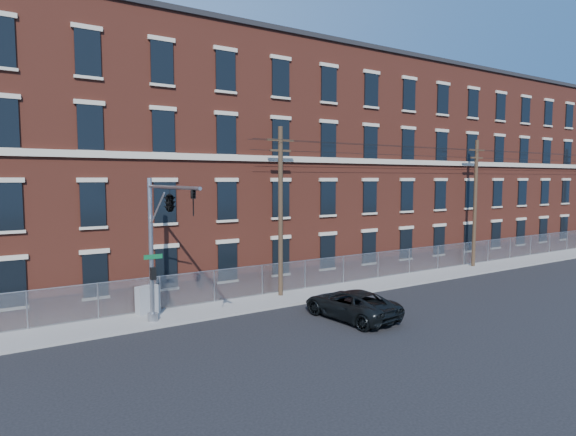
{
  "coord_description": "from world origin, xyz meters",
  "views": [
    {
      "loc": [
        -12.44,
        -18.33,
        7.08
      ],
      "look_at": [
        1.52,
        4.0,
        4.9
      ],
      "focal_mm": 29.6,
      "sensor_mm": 36.0,
      "label": 1
    }
  ],
  "objects_px": {
    "traffic_signal_mast": "(165,217)",
    "utility_pole_near": "(281,208)",
    "utility_cabinet": "(148,300)",
    "pickup_truck": "(351,304)"
  },
  "relations": [
    {
      "from": "utility_cabinet",
      "to": "utility_pole_near",
      "type": "bearing_deg",
      "value": -15.77
    },
    {
      "from": "utility_cabinet",
      "to": "traffic_signal_mast",
      "type": "bearing_deg",
      "value": -105.51
    },
    {
      "from": "traffic_signal_mast",
      "to": "pickup_truck",
      "type": "height_order",
      "value": "traffic_signal_mast"
    },
    {
      "from": "utility_pole_near",
      "to": "utility_cabinet",
      "type": "bearing_deg",
      "value": 177.07
    },
    {
      "from": "traffic_signal_mast",
      "to": "utility_cabinet",
      "type": "relative_size",
      "value": 4.92
    },
    {
      "from": "traffic_signal_mast",
      "to": "utility_cabinet",
      "type": "distance_m",
      "value": 5.95
    },
    {
      "from": "pickup_truck",
      "to": "utility_cabinet",
      "type": "height_order",
      "value": "utility_cabinet"
    },
    {
      "from": "traffic_signal_mast",
      "to": "pickup_truck",
      "type": "relative_size",
      "value": 1.32
    },
    {
      "from": "traffic_signal_mast",
      "to": "utility_pole_near",
      "type": "bearing_deg",
      "value": 23.14
    },
    {
      "from": "traffic_signal_mast",
      "to": "utility_pole_near",
      "type": "xyz_separation_m",
      "value": [
        8.0,
        3.42,
        -0.05
      ]
    }
  ]
}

